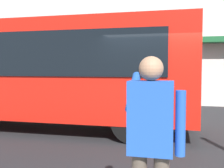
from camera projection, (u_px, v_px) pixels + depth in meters
The scene contains 3 objects.
ground_plane at pixel (160, 139), 6.68m from camera, with size 60.00×60.00×0.00m, color #232326.
red_bus at pixel (38, 70), 7.98m from camera, with size 9.05×2.54×3.08m.
pedestrian_photographer at pixel (151, 135), 2.44m from camera, with size 0.53×0.52×1.70m.
Camera 1 is at (-0.40, 6.68, 1.74)m, focal length 43.34 mm.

